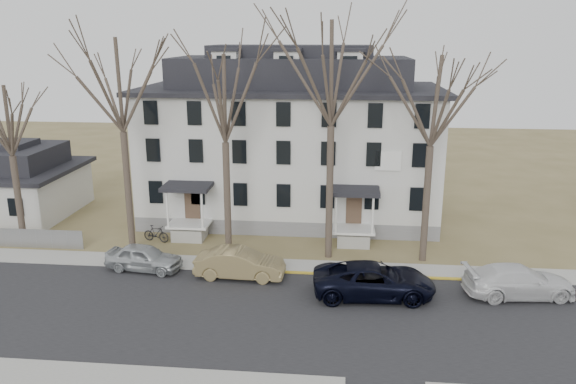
# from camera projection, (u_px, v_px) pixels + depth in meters

# --- Properties ---
(ground) EXTENTS (120.00, 120.00, 0.00)m
(ground) POSITION_uv_depth(u_px,v_px,m) (298.00, 342.00, 24.03)
(ground) COLOR olive
(ground) RESTS_ON ground
(main_road) EXTENTS (120.00, 10.00, 0.04)m
(main_road) POSITION_uv_depth(u_px,v_px,m) (302.00, 319.00, 25.95)
(main_road) COLOR #27272A
(main_road) RESTS_ON ground
(far_sidewalk) EXTENTS (120.00, 2.00, 0.08)m
(far_sidewalk) POSITION_uv_depth(u_px,v_px,m) (310.00, 268.00, 31.70)
(far_sidewalk) COLOR #A09F97
(far_sidewalk) RESTS_ON ground
(yellow_curb) EXTENTS (14.00, 0.25, 0.06)m
(yellow_curb) POSITION_uv_depth(u_px,v_px,m) (401.00, 278.00, 30.37)
(yellow_curb) COLOR gold
(yellow_curb) RESTS_ON ground
(boarding_house) EXTENTS (20.80, 12.36, 12.05)m
(boarding_house) POSITION_uv_depth(u_px,v_px,m) (291.00, 142.00, 39.98)
(boarding_house) COLOR slate
(boarding_house) RESTS_ON ground
(small_house) EXTENTS (8.70, 8.70, 5.00)m
(small_house) POSITION_uv_depth(u_px,v_px,m) (15.00, 184.00, 40.82)
(small_house) COLOR silver
(small_house) RESTS_ON ground
(tree_far_left) EXTENTS (8.40, 8.40, 13.72)m
(tree_far_left) POSITION_uv_depth(u_px,v_px,m) (119.00, 78.00, 31.67)
(tree_far_left) COLOR #473B31
(tree_far_left) RESTS_ON ground
(tree_mid_left) EXTENTS (7.80, 7.80, 12.74)m
(tree_mid_left) POSITION_uv_depth(u_px,v_px,m) (224.00, 92.00, 31.31)
(tree_mid_left) COLOR #473B31
(tree_mid_left) RESTS_ON ground
(tree_center) EXTENTS (9.00, 9.00, 14.70)m
(tree_center) POSITION_uv_depth(u_px,v_px,m) (332.00, 66.00, 30.35)
(tree_center) COLOR #473B31
(tree_center) RESTS_ON ground
(tree_mid_right) EXTENTS (7.80, 7.80, 12.74)m
(tree_mid_right) POSITION_uv_depth(u_px,v_px,m) (434.00, 95.00, 30.23)
(tree_mid_right) COLOR #473B31
(tree_mid_right) RESTS_ON ground
(tree_bungalow) EXTENTS (6.60, 6.60, 10.78)m
(tree_bungalow) POSITION_uv_depth(u_px,v_px,m) (7.00, 116.00, 32.93)
(tree_bungalow) COLOR #473B31
(tree_bungalow) RESTS_ON ground
(car_silver) EXTENTS (4.45, 2.26, 1.45)m
(car_silver) POSITION_uv_depth(u_px,v_px,m) (144.00, 258.00, 31.20)
(car_silver) COLOR #B3B8BA
(car_silver) RESTS_ON ground
(car_tan) EXTENTS (4.88, 1.86, 1.59)m
(car_tan) POSITION_uv_depth(u_px,v_px,m) (240.00, 264.00, 30.20)
(car_tan) COLOR olive
(car_tan) RESTS_ON ground
(car_navy) EXTENTS (6.22, 3.16, 1.69)m
(car_navy) POSITION_uv_depth(u_px,v_px,m) (374.00, 281.00, 28.01)
(car_navy) COLOR black
(car_navy) RESTS_ON ground
(car_white) EXTENTS (5.67, 2.88, 1.58)m
(car_white) POSITION_uv_depth(u_px,v_px,m) (519.00, 282.00, 28.04)
(car_white) COLOR silver
(car_white) RESTS_ON ground
(bicycle_left) EXTENTS (1.76, 0.96, 0.88)m
(bicycle_left) POSITION_uv_depth(u_px,v_px,m) (184.00, 233.00, 36.06)
(bicycle_left) COLOR black
(bicycle_left) RESTS_ON ground
(bicycle_right) EXTENTS (1.87, 0.95, 1.08)m
(bicycle_right) POSITION_uv_depth(u_px,v_px,m) (156.00, 234.00, 35.51)
(bicycle_right) COLOR black
(bicycle_right) RESTS_ON ground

